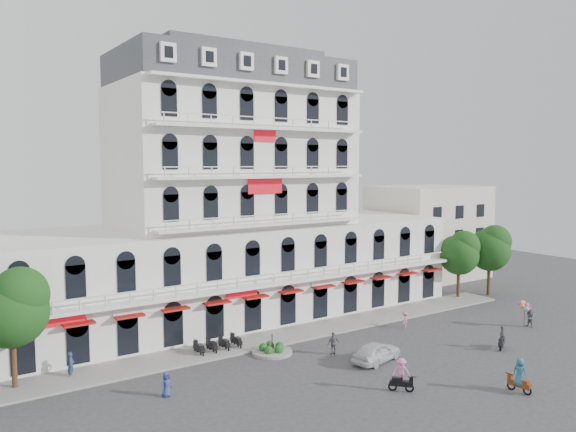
# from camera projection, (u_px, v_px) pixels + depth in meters

# --- Properties ---
(ground) EXTENTS (120.00, 120.00, 0.00)m
(ground) POSITION_uv_depth(u_px,v_px,m) (350.00, 369.00, 41.05)
(ground) COLOR #38383A
(ground) RESTS_ON ground
(sidewalk) EXTENTS (53.00, 4.00, 0.16)m
(sidewalk) POSITION_uv_depth(u_px,v_px,m) (283.00, 336.00, 48.50)
(sidewalk) COLOR gray
(sidewalk) RESTS_ON ground
(main_building) EXTENTS (45.00, 15.00, 25.80)m
(main_building) POSITION_uv_depth(u_px,v_px,m) (233.00, 215.00, 55.02)
(main_building) COLOR silver
(main_building) RESTS_ON ground
(flank_building_east) EXTENTS (14.00, 10.00, 12.00)m
(flank_building_east) POSITION_uv_depth(u_px,v_px,m) (428.00, 232.00, 73.64)
(flank_building_east) COLOR beige
(flank_building_east) RESTS_ON ground
(traffic_island) EXTENTS (3.20, 3.20, 1.60)m
(traffic_island) POSITION_uv_depth(u_px,v_px,m) (272.00, 350.00, 44.34)
(traffic_island) COLOR gray
(traffic_island) RESTS_ON ground
(parked_scooter_row) EXTENTS (4.40, 1.80, 1.10)m
(parked_scooter_row) POSITION_uv_depth(u_px,v_px,m) (218.00, 351.00, 44.83)
(parked_scooter_row) COLOR black
(parked_scooter_row) RESTS_ON ground
(tree_west_inner) EXTENTS (4.76, 4.76, 8.25)m
(tree_west_inner) POSITION_uv_depth(u_px,v_px,m) (12.00, 305.00, 36.79)
(tree_west_inner) COLOR #382314
(tree_west_inner) RESTS_ON ground
(tree_east_inner) EXTENTS (4.40, 4.37, 7.57)m
(tree_east_inner) POSITION_uv_depth(u_px,v_px,m) (460.00, 252.00, 62.13)
(tree_east_inner) COLOR #382314
(tree_east_inner) RESTS_ON ground
(tree_east_outer) EXTENTS (4.65, 4.65, 8.05)m
(tree_east_outer) POSITION_uv_depth(u_px,v_px,m) (490.00, 247.00, 63.48)
(tree_east_outer) COLOR #382314
(tree_east_outer) RESTS_ON ground
(parked_car) EXTENTS (4.81, 2.77, 1.54)m
(parked_car) POSITION_uv_depth(u_px,v_px,m) (376.00, 352.00, 42.42)
(parked_car) COLOR silver
(parked_car) RESTS_ON ground
(rider_east) EXTENTS (0.69, 1.70, 2.32)m
(rider_east) POSITION_uv_depth(u_px,v_px,m) (520.00, 375.00, 36.69)
(rider_east) COLOR brown
(rider_east) RESTS_ON ground
(rider_northeast) EXTENTS (1.57, 0.99, 1.95)m
(rider_northeast) POSITION_uv_depth(u_px,v_px,m) (502.00, 338.00, 45.30)
(rider_northeast) COLOR black
(rider_northeast) RESTS_ON ground
(rider_center) EXTENTS (1.30, 1.32, 2.28)m
(rider_center) POSITION_uv_depth(u_px,v_px,m) (401.00, 374.00, 36.85)
(rider_center) COLOR black
(rider_center) RESTS_ON ground
(pedestrian_left) EXTENTS (0.91, 0.74, 1.61)m
(pedestrian_left) POSITION_uv_depth(u_px,v_px,m) (166.00, 384.00, 36.06)
(pedestrian_left) COLOR navy
(pedestrian_left) RESTS_ON ground
(pedestrian_mid) EXTENTS (1.09, 0.55, 1.79)m
(pedestrian_mid) POSITION_uv_depth(u_px,v_px,m) (334.00, 343.00, 44.03)
(pedestrian_mid) COLOR slate
(pedestrian_mid) RESTS_ON ground
(pedestrian_right) EXTENTS (1.13, 1.00, 1.52)m
(pedestrian_right) POSITION_uv_depth(u_px,v_px,m) (405.00, 320.00, 51.16)
(pedestrian_right) COLOR #D16E94
(pedestrian_right) RESTS_ON ground
(pedestrian_far) EXTENTS (0.67, 0.80, 1.87)m
(pedestrian_far) POSITION_uv_depth(u_px,v_px,m) (71.00, 365.00, 39.20)
(pedestrian_far) COLOR navy
(pedestrian_far) RESTS_ON ground
(balloon_vendor) EXTENTS (1.38, 1.31, 2.45)m
(balloon_vendor) POSITION_uv_depth(u_px,v_px,m) (528.00, 314.00, 51.30)
(balloon_vendor) COLOR slate
(balloon_vendor) RESTS_ON ground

